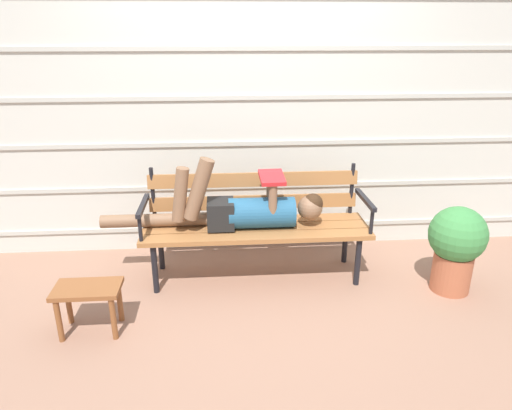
# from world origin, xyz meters

# --- Properties ---
(ground_plane) EXTENTS (12.00, 12.00, 0.00)m
(ground_plane) POSITION_xyz_m (0.00, 0.00, 0.00)
(ground_plane) COLOR #936B56
(house_siding) EXTENTS (5.09, 0.08, 2.27)m
(house_siding) POSITION_xyz_m (0.00, 0.70, 1.14)
(house_siding) COLOR beige
(house_siding) RESTS_ON ground
(park_bench) EXTENTS (1.73, 0.49, 0.85)m
(park_bench) POSITION_xyz_m (-0.00, 0.18, 0.47)
(park_bench) COLOR #9E6638
(park_bench) RESTS_ON ground
(reclining_person) EXTENTS (1.69, 0.26, 0.58)m
(reclining_person) POSITION_xyz_m (-0.10, 0.11, 0.58)
(reclining_person) COLOR #23567A
(footstool) EXTENTS (0.42, 0.25, 0.33)m
(footstool) POSITION_xyz_m (-1.12, -0.52, 0.26)
(footstool) COLOR brown
(footstool) RESTS_ON ground
(potted_plant) EXTENTS (0.41, 0.41, 0.66)m
(potted_plant) POSITION_xyz_m (1.44, -0.20, 0.38)
(potted_plant) COLOR #AD5B3D
(potted_plant) RESTS_ON ground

